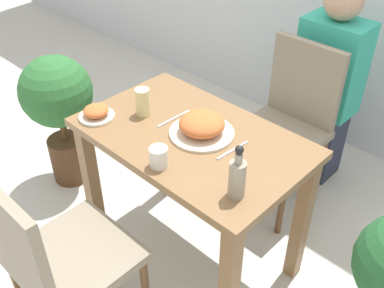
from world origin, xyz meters
The scene contains 13 objects.
ground_plane centered at (0.00, 0.00, 0.00)m, with size 16.00×16.00×0.00m, color beige.
dining_table centered at (0.00, 0.00, 0.60)m, with size 0.97×0.60×0.74m.
chair_near centered at (-0.04, -0.68, 0.52)m, with size 0.42×0.42×0.91m.
chair_far centered at (0.05, 0.68, 0.52)m, with size 0.42×0.42×0.91m.
food_plate centered at (0.03, 0.03, 0.78)m, with size 0.27×0.27×0.09m.
side_plate centered at (-0.39, -0.20, 0.77)m, with size 0.16×0.16×0.06m.
drink_cup centered at (0.05, -0.23, 0.78)m, with size 0.07×0.07×0.08m.
juice_glass centered at (-0.26, -0.03, 0.80)m, with size 0.06×0.06×0.12m.
sauce_bottle centered at (0.36, -0.16, 0.82)m, with size 0.06×0.06×0.21m.
fork_utensil centered at (-0.14, 0.03, 0.74)m, with size 0.02×0.18×0.00m.
spoon_utensil centered at (0.19, 0.03, 0.74)m, with size 0.02×0.17×0.00m.
potted_plant_left centered at (-0.95, -0.08, 0.52)m, with size 0.40×0.40×0.80m.
person_figure centered at (0.07, 1.01, 0.58)m, with size 0.34×0.22×1.17m.
Camera 1 is at (1.05, -1.10, 1.81)m, focal length 42.00 mm.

